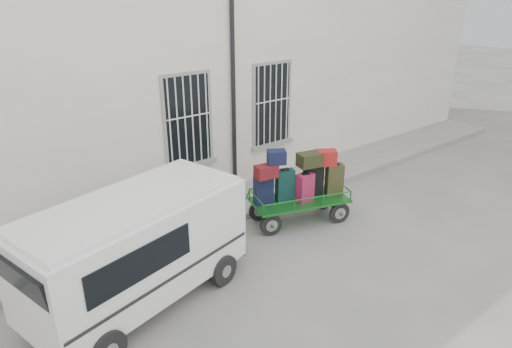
{
  "coord_description": "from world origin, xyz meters",
  "views": [
    {
      "loc": [
        -5.82,
        -6.57,
        5.27
      ],
      "look_at": [
        0.17,
        1.0,
        1.32
      ],
      "focal_mm": 32.0,
      "sensor_mm": 36.0,
      "label": 1
    }
  ],
  "objects": [
    {
      "name": "luggage_cart",
      "position": [
        1.11,
        0.51,
        0.96
      ],
      "size": [
        2.73,
        1.7,
        1.9
      ],
      "rotation": [
        0.0,
        0.0,
        -0.32
      ],
      "color": "black",
      "rests_on": "ground"
    },
    {
      "name": "van",
      "position": [
        -3.22,
        0.05,
        1.16
      ],
      "size": [
        4.28,
        2.58,
        2.02
      ],
      "rotation": [
        0.0,
        0.0,
        0.24
      ],
      "color": "white",
      "rests_on": "ground"
    },
    {
      "name": "building",
      "position": [
        0.0,
        5.5,
        3.0
      ],
      "size": [
        24.0,
        5.15,
        6.0
      ],
      "color": "beige",
      "rests_on": "ground"
    },
    {
      "name": "sidewalk",
      "position": [
        0.0,
        2.2,
        0.07
      ],
      "size": [
        24.0,
        1.7,
        0.15
      ],
      "primitive_type": "cube",
      "color": "slate",
      "rests_on": "ground"
    },
    {
      "name": "ground",
      "position": [
        0.0,
        0.0,
        0.0
      ],
      "size": [
        80.0,
        80.0,
        0.0
      ],
      "primitive_type": "plane",
      "color": "#63635F",
      "rests_on": "ground"
    }
  ]
}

